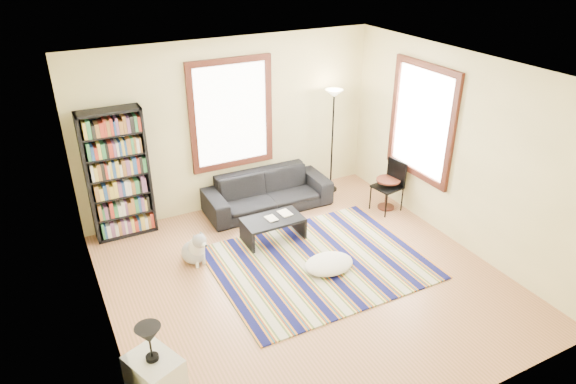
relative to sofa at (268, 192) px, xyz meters
name	(u,v)px	position (x,y,z in m)	size (l,w,h in m)	color
floor	(305,282)	(-0.41, -2.05, -0.36)	(5.00, 5.00, 0.10)	#B57653
ceiling	(309,69)	(-0.41, -2.05, 2.54)	(5.00, 5.00, 0.10)	white
wall_back	(230,125)	(-0.41, 0.50, 1.09)	(5.00, 0.10, 2.80)	#FFF0AB
wall_front	(455,307)	(-0.41, -4.60, 1.09)	(5.00, 0.10, 2.80)	#FFF0AB
wall_left	(90,237)	(-2.96, -2.05, 1.09)	(0.10, 5.00, 2.80)	#FFF0AB
wall_right	(462,150)	(2.14, -2.05, 1.09)	(0.10, 5.00, 2.80)	#FFF0AB
window_back	(231,114)	(-0.41, 0.42, 1.29)	(1.20, 0.06, 1.60)	white
window_right	(422,122)	(2.06, -1.25, 1.29)	(0.06, 1.20, 1.60)	white
rug	(319,262)	(-0.06, -1.81, -0.30)	(2.87, 2.29, 0.02)	#0D0F41
sofa	(268,192)	(0.00, 0.00, 0.00)	(2.10, 0.82, 0.61)	black
bookshelf	(118,175)	(-2.30, 0.27, 0.69)	(0.90, 0.30, 2.00)	black
coffee_table	(273,229)	(-0.36, -0.94, -0.13)	(0.90, 0.50, 0.36)	black
book_a	(267,220)	(-0.46, -0.94, 0.06)	(0.20, 0.15, 0.02)	beige
book_b	(280,215)	(-0.21, -0.89, 0.06)	(0.23, 0.17, 0.02)	beige
floor_cushion	(329,264)	(-0.01, -2.00, -0.22)	(0.71, 0.53, 0.18)	white
floor_lamp	(332,142)	(1.31, 0.10, 0.62)	(0.30, 0.30, 1.86)	black
side_table	(387,194)	(1.79, -0.92, -0.04)	(0.40, 0.40, 0.54)	#471811
folding_chair	(387,187)	(1.74, -0.97, 0.12)	(0.42, 0.40, 0.86)	black
table_lamp	(150,343)	(-2.71, -3.29, 0.58)	(0.24, 0.24, 0.38)	black
dog	(193,246)	(-1.62, -0.96, -0.05)	(0.37, 0.51, 0.51)	#BBBBBB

